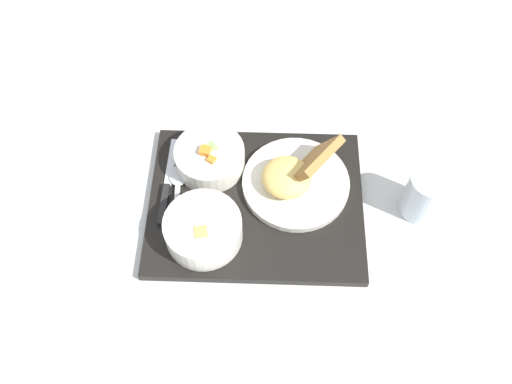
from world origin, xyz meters
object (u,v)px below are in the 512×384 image
object	(u,v)px
bowl_salad	(210,157)
spoon	(178,188)
glass_water	(423,196)
bowl_soup	(203,228)
plate_main	(295,178)
knife	(166,192)

from	to	relation	value
bowl_salad	spoon	xyz separation A→B (m)	(-0.06, -0.05, -0.02)
glass_water	bowl_salad	bearing A→B (deg)	163.20
bowl_soup	spoon	xyz separation A→B (m)	(-0.05, 0.10, -0.03)
plate_main	spoon	world-z (taller)	plate_main
bowl_soup	spoon	world-z (taller)	bowl_soup
bowl_salad	glass_water	size ratio (longest dim) A/B	1.31
bowl_salad	plate_main	bearing A→B (deg)	-19.99
plate_main	knife	size ratio (longest dim) A/B	1.05
spoon	bowl_salad	bearing A→B (deg)	-47.88
bowl_salad	spoon	bearing A→B (deg)	-140.93
bowl_soup	plate_main	xyz separation A→B (m)	(0.17, 0.10, -0.01)
bowl_salad	knife	size ratio (longest dim) A/B	0.69
knife	bowl_soup	bearing A→B (deg)	-136.23
bowl_salad	bowl_soup	xyz separation A→B (m)	(-0.02, -0.15, 0.00)
plate_main	knife	distance (m)	0.24
glass_water	bowl_soup	bearing A→B (deg)	-174.59
bowl_salad	glass_water	distance (m)	0.40
bowl_soup	knife	size ratio (longest dim) A/B	0.72
bowl_salad	glass_water	bearing A→B (deg)	-16.80
bowl_salad	bowl_soup	distance (m)	0.15
bowl_salad	bowl_soup	size ratio (longest dim) A/B	0.97
bowl_soup	spoon	distance (m)	0.11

